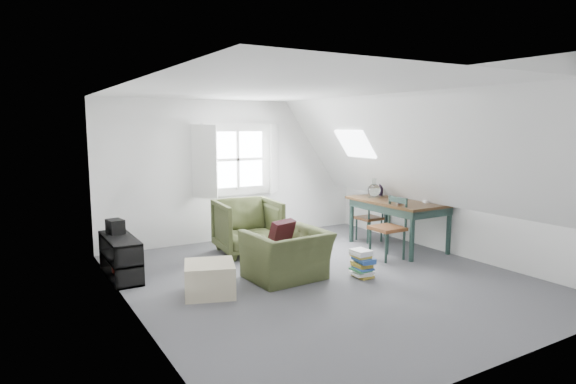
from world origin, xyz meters
TOP-DOWN VIEW (x-y plane):
  - floor at (0.00, 0.00)m, footprint 5.50×5.50m
  - ceiling at (0.00, 0.00)m, footprint 5.50×5.50m
  - wall_back at (0.00, 2.75)m, footprint 5.00×0.00m
  - wall_front at (0.00, -2.75)m, footprint 5.00×0.00m
  - wall_left at (-2.50, 0.00)m, footprint 0.00×5.50m
  - wall_right at (2.50, 0.00)m, footprint 0.00×5.50m
  - slope_left at (-1.55, 0.00)m, footprint 3.19×5.50m
  - slope_right at (1.55, 0.00)m, footprint 3.19×5.50m
  - dormer_window at (0.00, 2.68)m, footprint 1.71×0.35m
  - skylight at (1.55, 1.30)m, footprint 0.35×0.75m
  - armchair_near at (-0.45, 0.21)m, footprint 1.07×0.95m
  - armchair_far at (-0.31, 1.69)m, footprint 1.03×1.05m
  - throw_pillow at (-0.45, 0.36)m, footprint 0.44×0.34m
  - ottoman at (-1.56, 0.19)m, footprint 0.76×0.76m
  - dining_table at (2.02, 0.70)m, footprint 0.98×1.64m
  - demijohn at (1.87, 1.15)m, footprint 0.23×0.23m
  - vase_twigs at (2.12, 1.25)m, footprint 0.07×0.08m
  - cup at (1.77, 0.40)m, footprint 0.11×0.11m
  - paper_box at (2.22, 0.25)m, footprint 0.13×0.11m
  - dining_chair_far at (1.93, 1.30)m, footprint 0.39×0.39m
  - dining_chair_near at (1.44, 0.29)m, footprint 0.45×0.45m
  - media_shelf at (-2.35, 1.41)m, footprint 0.37×1.10m
  - electronics_box at (-2.35, 1.70)m, footprint 0.23×0.29m
  - magazine_stack at (0.48, -0.24)m, footprint 0.28×0.34m

SIDE VIEW (x-z plane):
  - floor at x=0.00m, z-range 0.00..0.00m
  - armchair_near at x=-0.45m, z-range -0.33..0.33m
  - armchair_far at x=-0.31m, z-range -0.44..0.44m
  - magazine_stack at x=0.48m, z-range 0.00..0.38m
  - ottoman at x=-1.56m, z-range 0.00..0.40m
  - media_shelf at x=-2.35m, z-range -0.03..0.54m
  - dining_chair_far at x=1.93m, z-range 0.02..0.84m
  - dining_chair_near at x=1.44m, z-range 0.02..0.98m
  - throw_pillow at x=-0.45m, z-range 0.39..0.79m
  - electronics_box at x=-2.35m, z-range 0.55..0.76m
  - dining_table at x=2.02m, z-range 0.30..1.12m
  - cup at x=1.77m, z-range 0.77..0.87m
  - paper_box at x=2.22m, z-range 0.82..0.86m
  - vase_twigs at x=2.12m, z-range 0.66..1.23m
  - demijohn at x=1.87m, z-range 0.79..1.11m
  - wall_back at x=0.00m, z-range -1.25..3.75m
  - wall_front at x=0.00m, z-range -1.25..3.75m
  - wall_left at x=-2.50m, z-range -1.50..4.00m
  - wall_right at x=2.50m, z-range -1.50..4.00m
  - dormer_window at x=0.00m, z-range 0.80..2.10m
  - skylight at x=1.55m, z-range 1.51..1.98m
  - slope_left at x=-1.55m, z-range -0.47..4.02m
  - slope_right at x=1.55m, z-range -0.47..4.02m
  - ceiling at x=0.00m, z-range 2.50..2.50m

